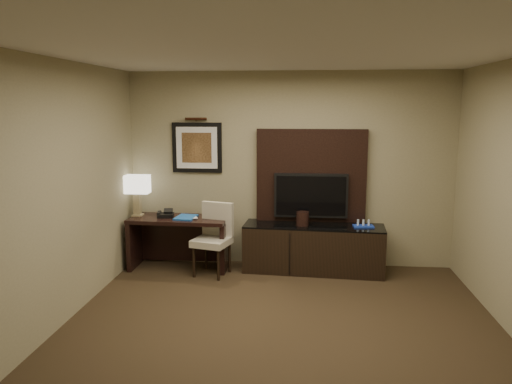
# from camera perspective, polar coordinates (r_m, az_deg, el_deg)

# --- Properties ---
(floor) EXTENTS (4.50, 5.00, 0.01)m
(floor) POSITION_cam_1_polar(r_m,az_deg,el_deg) (4.95, 2.70, -17.07)
(floor) COLOR #2E2114
(floor) RESTS_ON ground
(ceiling) EXTENTS (4.50, 5.00, 0.01)m
(ceiling) POSITION_cam_1_polar(r_m,az_deg,el_deg) (4.43, 3.00, 15.86)
(ceiling) COLOR silver
(ceiling) RESTS_ON wall_back
(wall_back) EXTENTS (4.50, 0.01, 2.70)m
(wall_back) POSITION_cam_1_polar(r_m,az_deg,el_deg) (6.97, 3.86, 2.55)
(wall_back) COLOR gray
(wall_back) RESTS_ON floor
(wall_front) EXTENTS (4.50, 0.01, 2.70)m
(wall_front) POSITION_cam_1_polar(r_m,az_deg,el_deg) (2.11, -0.62, -14.98)
(wall_front) COLOR gray
(wall_front) RESTS_ON floor
(wall_left) EXTENTS (0.01, 5.00, 2.70)m
(wall_left) POSITION_cam_1_polar(r_m,az_deg,el_deg) (5.12, -23.18, -0.90)
(wall_left) COLOR gray
(wall_left) RESTS_ON floor
(desk) EXTENTS (1.36, 0.62, 0.72)m
(desk) POSITION_cam_1_polar(r_m,az_deg,el_deg) (7.01, -8.74, -5.76)
(desk) COLOR black
(desk) RESTS_ON floor
(credenza) EXTENTS (1.90, 0.64, 0.65)m
(credenza) POSITION_cam_1_polar(r_m,az_deg,el_deg) (6.84, 6.57, -6.42)
(credenza) COLOR black
(credenza) RESTS_ON floor
(tv_wall_panel) EXTENTS (1.50, 0.12, 1.30)m
(tv_wall_panel) POSITION_cam_1_polar(r_m,az_deg,el_deg) (6.91, 6.32, 1.79)
(tv_wall_panel) COLOR black
(tv_wall_panel) RESTS_ON wall_back
(tv) EXTENTS (1.00, 0.08, 0.60)m
(tv) POSITION_cam_1_polar(r_m,az_deg,el_deg) (6.86, 6.29, -0.40)
(tv) COLOR black
(tv) RESTS_ON tv_wall_panel
(artwork) EXTENTS (0.70, 0.04, 0.70)m
(artwork) POSITION_cam_1_polar(r_m,az_deg,el_deg) (7.07, -6.75, 5.06)
(artwork) COLOR black
(artwork) RESTS_ON wall_back
(picture_light) EXTENTS (0.04, 0.04, 0.30)m
(picture_light) POSITION_cam_1_polar(r_m,az_deg,el_deg) (7.01, -6.88, 8.29)
(picture_light) COLOR #442315
(picture_light) RESTS_ON wall_back
(desk_chair) EXTENTS (0.56, 0.61, 0.93)m
(desk_chair) POSITION_cam_1_polar(r_m,az_deg,el_deg) (6.65, -5.09, -5.61)
(desk_chair) COLOR beige
(desk_chair) RESTS_ON floor
(table_lamp) EXTENTS (0.40, 0.28, 0.60)m
(table_lamp) POSITION_cam_1_polar(r_m,az_deg,el_deg) (7.10, -13.45, -0.29)
(table_lamp) COLOR #96875E
(table_lamp) RESTS_ON desk
(desk_phone) EXTENTS (0.25, 0.23, 0.11)m
(desk_phone) POSITION_cam_1_polar(r_m,az_deg,el_deg) (6.98, -10.29, -2.39)
(desk_phone) COLOR black
(desk_phone) RESTS_ON desk
(blue_folder) EXTENTS (0.29, 0.37, 0.02)m
(blue_folder) POSITION_cam_1_polar(r_m,az_deg,el_deg) (6.87, -8.02, -2.89)
(blue_folder) COLOR #184E9D
(blue_folder) RESTS_ON desk
(book) EXTENTS (0.16, 0.09, 0.23)m
(book) POSITION_cam_1_polar(r_m,az_deg,el_deg) (6.82, -8.25, -2.12)
(book) COLOR #C0AD97
(book) RESTS_ON desk
(water_bottle) EXTENTS (0.07, 0.07, 0.18)m
(water_bottle) POSITION_cam_1_polar(r_m,az_deg,el_deg) (6.83, -5.53, -2.25)
(water_bottle) COLOR silver
(water_bottle) RESTS_ON desk
(ice_bucket) EXTENTS (0.18, 0.18, 0.19)m
(ice_bucket) POSITION_cam_1_polar(r_m,az_deg,el_deg) (6.71, 5.34, -3.05)
(ice_bucket) COLOR black
(ice_bucket) RESTS_ON credenza
(minibar_tray) EXTENTS (0.28, 0.18, 0.10)m
(minibar_tray) POSITION_cam_1_polar(r_m,az_deg,el_deg) (6.77, 12.17, -3.52)
(minibar_tray) COLOR #1B3AB1
(minibar_tray) RESTS_ON credenza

